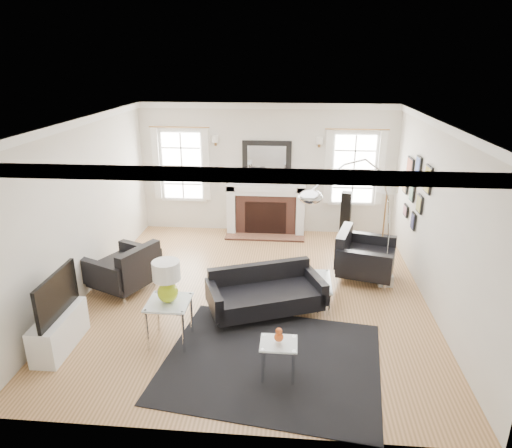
# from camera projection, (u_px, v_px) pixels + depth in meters

# --- Properties ---
(floor) EXTENTS (6.00, 6.00, 0.00)m
(floor) POSITION_uv_depth(u_px,v_px,m) (254.00, 294.00, 7.53)
(floor) COLOR olive
(floor) RESTS_ON ground
(back_wall) EXTENTS (5.50, 0.04, 2.80)m
(back_wall) POSITION_uv_depth(u_px,v_px,m) (267.00, 169.00, 9.86)
(back_wall) COLOR silver
(back_wall) RESTS_ON floor
(front_wall) EXTENTS (5.50, 0.04, 2.80)m
(front_wall) POSITION_uv_depth(u_px,v_px,m) (225.00, 316.00, 4.24)
(front_wall) COLOR silver
(front_wall) RESTS_ON floor
(left_wall) EXTENTS (0.04, 6.00, 2.80)m
(left_wall) POSITION_uv_depth(u_px,v_px,m) (83.00, 209.00, 7.27)
(left_wall) COLOR silver
(left_wall) RESTS_ON floor
(right_wall) EXTENTS (0.04, 6.00, 2.80)m
(right_wall) POSITION_uv_depth(u_px,v_px,m) (437.00, 219.00, 6.82)
(right_wall) COLOR silver
(right_wall) RESTS_ON floor
(ceiling) EXTENTS (5.50, 6.00, 0.02)m
(ceiling) POSITION_uv_depth(u_px,v_px,m) (254.00, 122.00, 6.57)
(ceiling) COLOR white
(ceiling) RESTS_ON back_wall
(crown_molding) EXTENTS (5.50, 6.00, 0.12)m
(crown_molding) POSITION_uv_depth(u_px,v_px,m) (254.00, 126.00, 6.59)
(crown_molding) COLOR white
(crown_molding) RESTS_ON back_wall
(fireplace) EXTENTS (1.70, 0.69, 1.11)m
(fireplace) POSITION_uv_depth(u_px,v_px,m) (266.00, 210.00, 9.95)
(fireplace) COLOR white
(fireplace) RESTS_ON floor
(mantel_mirror) EXTENTS (1.05, 0.07, 0.75)m
(mantel_mirror) POSITION_uv_depth(u_px,v_px,m) (267.00, 158.00, 9.73)
(mantel_mirror) COLOR black
(mantel_mirror) RESTS_ON back_wall
(window_left) EXTENTS (1.24, 0.15, 1.62)m
(window_left) POSITION_uv_depth(u_px,v_px,m) (182.00, 166.00, 9.94)
(window_left) COLOR white
(window_left) RESTS_ON back_wall
(window_right) EXTENTS (1.24, 0.15, 1.62)m
(window_right) POSITION_uv_depth(u_px,v_px,m) (354.00, 169.00, 9.64)
(window_right) COLOR white
(window_right) RESTS_ON back_wall
(gallery_wall) EXTENTS (0.04, 1.73, 1.29)m
(gallery_wall) POSITION_uv_depth(u_px,v_px,m) (415.00, 187.00, 7.99)
(gallery_wall) COLOR black
(gallery_wall) RESTS_ON right_wall
(tv_unit) EXTENTS (0.35, 1.00, 1.09)m
(tv_unit) POSITION_uv_depth(u_px,v_px,m) (59.00, 326.00, 6.02)
(tv_unit) COLOR white
(tv_unit) RESTS_ON floor
(area_rug) EXTENTS (2.98, 2.59, 0.01)m
(area_rug) POSITION_uv_depth(u_px,v_px,m) (272.00, 361.00, 5.84)
(area_rug) COLOR black
(area_rug) RESTS_ON floor
(sofa) EXTENTS (1.88, 1.35, 0.56)m
(sofa) POSITION_uv_depth(u_px,v_px,m) (265.00, 293.00, 6.91)
(sofa) COLOR black
(sofa) RESTS_ON floor
(armchair_left) EXTENTS (1.23, 1.29, 0.68)m
(armchair_left) POSITION_uv_depth(u_px,v_px,m) (125.00, 269.00, 7.52)
(armchair_left) COLOR black
(armchair_left) RESTS_ON floor
(armchair_right) EXTENTS (1.17, 1.25, 0.71)m
(armchair_right) POSITION_uv_depth(u_px,v_px,m) (362.00, 257.00, 7.96)
(armchair_right) COLOR black
(armchair_right) RESTS_ON floor
(coffee_table) EXTENTS (0.85, 0.85, 0.38)m
(coffee_table) POSITION_uv_depth(u_px,v_px,m) (304.00, 282.00, 7.17)
(coffee_table) COLOR silver
(coffee_table) RESTS_ON floor
(side_table_left) EXTENTS (0.56, 0.56, 0.62)m
(side_table_left) POSITION_uv_depth(u_px,v_px,m) (169.00, 309.00, 6.09)
(side_table_left) COLOR silver
(side_table_left) RESTS_ON floor
(nesting_table) EXTENTS (0.44, 0.37, 0.49)m
(nesting_table) POSITION_uv_depth(u_px,v_px,m) (279.00, 350.00, 5.44)
(nesting_table) COLOR silver
(nesting_table) RESTS_ON floor
(gourd_lamp) EXTENTS (0.36, 0.36, 0.58)m
(gourd_lamp) POSITION_uv_depth(u_px,v_px,m) (167.00, 279.00, 5.94)
(gourd_lamp) COLOR #ABC618
(gourd_lamp) RESTS_ON side_table_left
(orange_vase) EXTENTS (0.11, 0.11, 0.18)m
(orange_vase) POSITION_uv_depth(u_px,v_px,m) (279.00, 335.00, 5.37)
(orange_vase) COLOR #D1521A
(orange_vase) RESTS_ON nesting_table
(arc_floor_lamp) EXTENTS (1.66, 1.54, 2.35)m
(arc_floor_lamp) POSITION_uv_depth(u_px,v_px,m) (353.00, 224.00, 6.98)
(arc_floor_lamp) COLOR silver
(arc_floor_lamp) RESTS_ON floor
(stick_floor_lamp) EXTENTS (0.36, 0.36, 1.80)m
(stick_floor_lamp) POSITION_uv_depth(u_px,v_px,m) (387.00, 189.00, 7.82)
(stick_floor_lamp) COLOR #A26E38
(stick_floor_lamp) RESTS_ON floor
(speaker_tower) EXTENTS (0.25, 0.25, 1.03)m
(speaker_tower) POSITION_uv_depth(u_px,v_px,m) (346.00, 215.00, 9.69)
(speaker_tower) COLOR black
(speaker_tower) RESTS_ON floor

